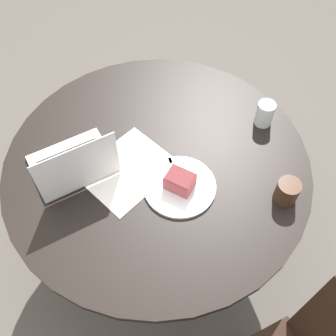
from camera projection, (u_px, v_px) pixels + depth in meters
ground_plane at (160, 239)px, 2.11m from camera, size 12.00×12.00×0.00m
dining_table at (158, 178)px, 1.62m from camera, size 1.19×1.19×0.72m
paper_document at (128, 170)px, 1.49m from camera, size 0.37×0.32×0.00m
plate at (180, 186)px, 1.44m from camera, size 0.27×0.27×0.01m
cake_slice at (180, 181)px, 1.41m from camera, size 0.09×0.11×0.07m
fork at (173, 172)px, 1.47m from camera, size 0.13×0.14×0.00m
coffee_glass at (287, 191)px, 1.39m from camera, size 0.08×0.08×0.09m
water_glass at (265, 114)px, 1.59m from camera, size 0.07×0.07×0.11m
laptop at (74, 165)px, 1.46m from camera, size 0.37×0.34×0.24m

